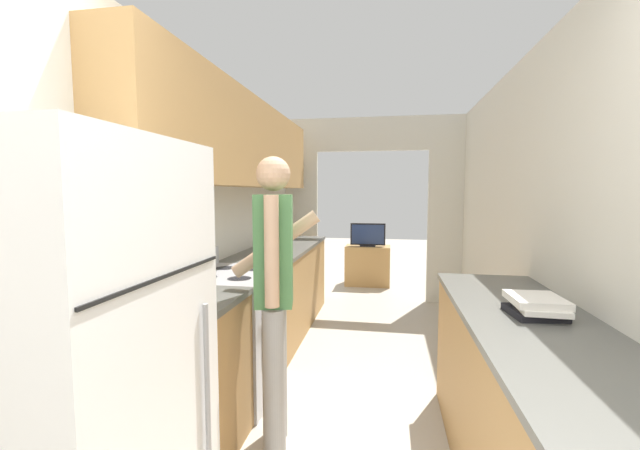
% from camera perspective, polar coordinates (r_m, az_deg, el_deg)
% --- Properties ---
extents(wall_left, '(0.38, 7.27, 2.50)m').
position_cam_1_polar(wall_left, '(3.11, -16.46, 5.56)').
color(wall_left, silver).
rests_on(wall_left, ground_plane).
extents(wall_right, '(0.06, 7.27, 2.50)m').
position_cam_1_polar(wall_right, '(2.56, 32.92, -1.50)').
color(wall_right, silver).
rests_on(wall_right, ground_plane).
extents(wall_far_with_doorway, '(2.80, 0.06, 2.50)m').
position_cam_1_polar(wall_far_with_doorway, '(5.42, 7.49, 4.06)').
color(wall_far_with_doorway, silver).
rests_on(wall_far_with_doorway, ground_plane).
extents(counter_left, '(0.62, 3.51, 0.91)m').
position_cam_1_polar(counter_left, '(3.87, -7.62, -10.84)').
color(counter_left, '#B2844C').
rests_on(counter_left, ground_plane).
extents(counter_right, '(0.62, 2.21, 0.91)m').
position_cam_1_polar(counter_right, '(2.20, 29.09, -24.10)').
color(counter_right, '#B2844C').
rests_on(counter_right, ground_plane).
extents(refrigerator, '(0.72, 0.80, 1.69)m').
position_cam_1_polar(refrigerator, '(1.74, -31.48, -17.99)').
color(refrigerator, white).
rests_on(refrigerator, ground_plane).
extents(range_oven, '(0.66, 0.75, 1.05)m').
position_cam_1_polar(range_oven, '(3.07, -12.60, -15.02)').
color(range_oven, '#B7B7BC').
rests_on(range_oven, ground_plane).
extents(person, '(0.55, 0.43, 1.70)m').
position_cam_1_polar(person, '(2.31, -6.66, -9.82)').
color(person, '#9E9E9E').
rests_on(person, ground_plane).
extents(book_stack, '(0.25, 0.28, 0.09)m').
position_cam_1_polar(book_stack, '(2.16, 28.97, -10.28)').
color(book_stack, black).
rests_on(book_stack, counter_right).
extents(tv_cabinet, '(0.71, 0.42, 0.63)m').
position_cam_1_polar(tv_cabinet, '(6.39, 6.95, -5.84)').
color(tv_cabinet, '#B2844C').
rests_on(tv_cabinet, ground_plane).
extents(television, '(0.55, 0.16, 0.37)m').
position_cam_1_polar(television, '(6.28, 6.97, -1.46)').
color(television, black).
rests_on(television, tv_cabinet).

